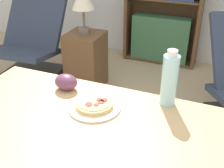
% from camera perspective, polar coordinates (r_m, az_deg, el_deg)
% --- Properties ---
extents(dining_table, '(1.25, 0.74, 0.74)m').
position_cam_1_polar(dining_table, '(1.27, -6.67, -12.22)').
color(dining_table, tan).
rests_on(dining_table, ground_plane).
extents(pizza_on_plate, '(0.25, 0.25, 0.04)m').
position_cam_1_polar(pizza_on_plate, '(1.30, -3.62, -4.26)').
color(pizza_on_plate, white).
rests_on(pizza_on_plate, dining_table).
extents(grape_bunch, '(0.12, 0.10, 0.08)m').
position_cam_1_polar(grape_bunch, '(1.45, -9.37, 0.41)').
color(grape_bunch, '#6B3856').
rests_on(grape_bunch, dining_table).
extents(drink_bottle, '(0.07, 0.07, 0.27)m').
position_cam_1_polar(drink_bottle, '(1.29, 11.60, 0.87)').
color(drink_bottle, '#A3DBEA').
rests_on(drink_bottle, dining_table).
extents(lounge_chair_near, '(0.67, 0.80, 0.88)m').
position_cam_1_polar(lounge_chair_near, '(3.10, -16.22, 5.85)').
color(lounge_chair_near, black).
rests_on(lounge_chair_near, ground_plane).
extents(bookshelf, '(0.87, 0.26, 1.50)m').
position_cam_1_polar(bookshelf, '(3.35, 10.46, 15.56)').
color(bookshelf, brown).
rests_on(bookshelf, ground_plane).
extents(side_table, '(0.34, 0.34, 0.57)m').
position_cam_1_polar(side_table, '(2.84, -5.31, 4.75)').
color(side_table, brown).
rests_on(side_table, ground_plane).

